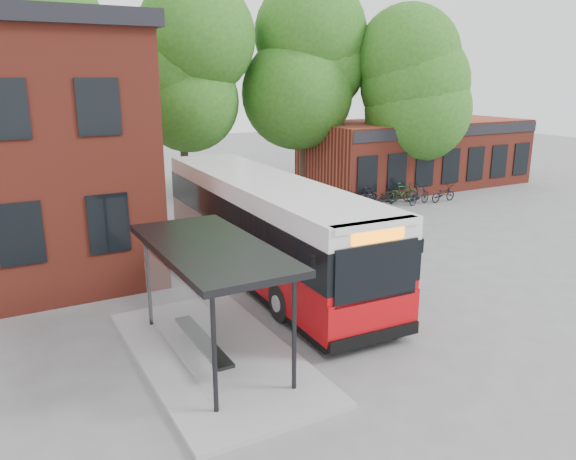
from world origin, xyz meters
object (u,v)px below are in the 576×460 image
bus_shelter (213,302)px  bicycle_1 (369,204)px  bicycle_2 (364,198)px  bicycle_4 (386,197)px  bicycle_extra_0 (443,194)px  bicycle_7 (419,195)px  city_bus (264,227)px  bicycle_0 (345,202)px  bicycle_3 (368,196)px  bicycle_5 (403,192)px  bicycle_6 (398,194)px

bus_shelter → bicycle_1: size_ratio=4.22×
bicycle_2 → bicycle_4: bearing=-124.9°
bicycle_4 → bicycle_extra_0: bicycle_4 is taller
bicycle_extra_0 → bicycle_7: bearing=80.0°
bus_shelter → city_bus: (3.78, 4.79, 0.22)m
bicycle_0 → bicycle_2: size_ratio=1.10×
bicycle_0 → bicycle_2: bearing=-79.3°
bicycle_0 → bicycle_4: bearing=-92.4°
bicycle_1 → bicycle_3: bearing=-55.2°
bicycle_2 → bicycle_1: bearing=133.6°
bicycle_4 → bicycle_extra_0: bearing=-118.4°
bicycle_3 → bicycle_7: 2.77m
bus_shelter → bicycle_1: 16.04m
city_bus → bicycle_5: bearing=31.5°
bicycle_5 → bicycle_6: 0.26m
bicycle_0 → bicycle_1: (0.83, -0.94, -0.00)m
bicycle_4 → bicycle_6: bicycle_4 is taller
bicycle_0 → bicycle_1: 1.25m
bicycle_1 → bicycle_3: 1.88m
bicycle_6 → bicycle_extra_0: size_ratio=0.98×
bicycle_6 → bicycle_7: bicycle_7 is taller
city_bus → bicycle_3: (9.63, 6.95, -1.19)m
city_bus → bicycle_4: 12.29m
bicycle_0 → bicycle_5: bicycle_5 is taller
bicycle_2 → bicycle_4: (1.20, -0.30, 0.00)m
bicycle_7 → bicycle_0: bearing=68.4°
bicycle_0 → bicycle_6: 3.87m
city_bus → bicycle_3: size_ratio=8.19×
bicycle_2 → bicycle_5: bicycle_5 is taller
bicycle_5 → bicycle_7: size_ratio=1.02×
bicycle_3 → bicycle_extra_0: size_ratio=0.92×
bicycle_6 → bicycle_3: bearing=108.4°
city_bus → bicycle_2: 11.47m
city_bus → bicycle_0: bearing=41.4°
bicycle_6 → bicycle_extra_0: bicycle_extra_0 is taller
bicycle_1 → bicycle_5: bicycle_5 is taller
bicycle_0 → bicycle_7: 4.42m
bus_shelter → bicycle_6: size_ratio=4.10×
bicycle_0 → bicycle_6: size_ratio=1.12×
bus_shelter → bicycle_3: (13.41, 11.74, -0.97)m
bicycle_4 → bicycle_0: bearing=77.6°
bicycle_extra_0 → bicycle_3: bearing=66.3°
bicycle_0 → bicycle_extra_0: bearing=-101.4°
bicycle_2 → bicycle_7: bearing=-129.8°
bicycle_3 → bicycle_4: (0.77, -0.52, -0.02)m
city_bus → bicycle_6: city_bus is taller
bicycle_0 → bicycle_6: bicycle_0 is taller
bus_shelter → bicycle_2: 17.39m
bus_shelter → bicycle_3: size_ratio=4.37×
bicycle_extra_0 → bicycle_2: bearing=70.5°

